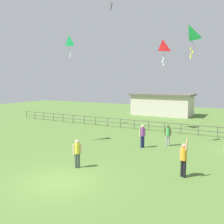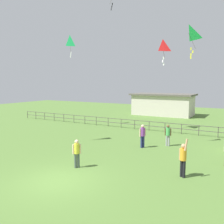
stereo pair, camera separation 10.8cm
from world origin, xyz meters
name	(u,v)px [view 1 (the left image)]	position (x,y,z in m)	size (l,w,h in m)	color
ground_plane	(59,182)	(0.00, 0.00, 0.00)	(80.00, 80.00, 0.00)	#517533
person_0	(184,157)	(5.09, 3.53, 1.02)	(0.48, 0.43, 2.02)	black
person_1	(77,152)	(-0.40, 2.00, 0.92)	(0.37, 0.37, 1.60)	#3F4C47
person_2	(168,134)	(2.61, 9.13, 0.93)	(0.48, 0.30, 1.61)	#99999E
person_4	(143,134)	(1.15, 7.75, 0.98)	(0.35, 0.43, 1.71)	navy
kite_2	(163,47)	(1.99, 9.29, 7.35)	(0.80, 0.78, 1.89)	red
kite_7	(69,42)	(-9.34, 12.54, 9.06)	(0.85, 0.86, 2.38)	#1EB759
kite_8	(188,34)	(3.45, 10.93, 8.41)	(1.32, 1.30, 2.47)	#1EB759
waterfront_railing	(152,125)	(-0.45, 14.00, 0.63)	(36.03, 0.06, 0.95)	#4C4742
pavilion_building	(162,104)	(-3.28, 26.00, 1.59)	(8.88, 4.63, 3.13)	beige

